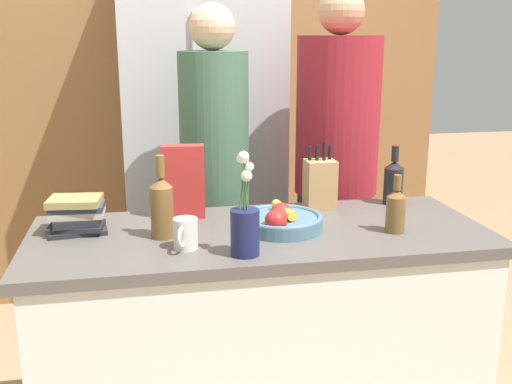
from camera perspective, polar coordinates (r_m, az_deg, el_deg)
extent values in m
cube|color=silver|center=(2.31, 0.40, -14.62)|extent=(1.55, 0.63, 0.84)
cube|color=#56514C|center=(2.13, 0.42, -4.20)|extent=(1.62, 0.66, 0.04)
cube|color=olive|center=(3.60, -4.63, 10.62)|extent=(2.82, 0.12, 2.60)
cube|color=#B7B7BC|center=(3.27, -5.15, 5.00)|extent=(0.82, 0.60, 2.01)
cylinder|color=#B7B7BC|center=(2.94, -5.77, 5.88)|extent=(0.02, 0.02, 1.11)
cylinder|color=slate|center=(2.13, 2.44, -2.98)|extent=(0.29, 0.29, 0.05)
torus|color=slate|center=(2.12, 2.45, -2.39)|extent=(0.29, 0.29, 0.02)
sphere|color=red|center=(2.12, 2.52, -2.11)|extent=(0.08, 0.08, 0.08)
sphere|color=red|center=(2.03, 1.91, -2.76)|extent=(0.08, 0.08, 0.08)
sphere|color=red|center=(2.13, 2.42, -2.04)|extent=(0.08, 0.08, 0.08)
sphere|color=red|center=(2.11, 2.53, -2.20)|extent=(0.07, 0.07, 0.07)
sphere|color=red|center=(2.09, 2.20, -2.54)|extent=(0.08, 0.08, 0.08)
cylinder|color=yellow|center=(2.13, 2.67, -1.72)|extent=(0.05, 0.17, 0.03)
cube|color=tan|center=(2.39, 6.11, 0.73)|extent=(0.12, 0.10, 0.19)
cylinder|color=black|center=(2.36, 5.15, 3.56)|extent=(0.01, 0.01, 0.06)
cylinder|color=black|center=(2.36, 5.84, 3.63)|extent=(0.01, 0.01, 0.07)
cylinder|color=black|center=(2.36, 6.51, 3.81)|extent=(0.01, 0.01, 0.09)
cylinder|color=black|center=(2.38, 7.03, 3.66)|extent=(0.01, 0.01, 0.07)
cylinder|color=#191E4C|center=(1.87, -1.06, -3.87)|extent=(0.09, 0.09, 0.15)
cylinder|color=#477538|center=(1.83, -0.81, 0.35)|extent=(0.01, 0.02, 0.13)
sphere|color=white|center=(1.82, -0.65, 2.43)|extent=(0.03, 0.03, 0.03)
cylinder|color=#477538|center=(1.83, -1.09, 0.70)|extent=(0.01, 0.01, 0.16)
sphere|color=white|center=(1.81, -1.10, 3.14)|extent=(0.03, 0.03, 0.03)
cylinder|color=#477538|center=(1.83, -1.33, 0.73)|extent=(0.02, 0.02, 0.16)
sphere|color=white|center=(1.82, -1.49, 3.17)|extent=(0.02, 0.02, 0.02)
cylinder|color=#477538|center=(1.82, -1.14, 0.81)|extent=(0.01, 0.01, 0.17)
sphere|color=white|center=(1.81, -1.19, 3.40)|extent=(0.03, 0.03, 0.03)
cylinder|color=#477538|center=(1.83, -0.96, -0.11)|extent=(0.01, 0.01, 0.11)
sphere|color=white|center=(1.81, -0.90, 1.54)|extent=(0.03, 0.03, 0.03)
cube|color=red|center=(2.26, -6.92, 0.98)|extent=(0.16, 0.07, 0.28)
cylinder|color=silver|center=(1.94, -6.71, -3.95)|extent=(0.08, 0.08, 0.10)
torus|color=silver|center=(1.90, -7.10, -4.32)|extent=(0.04, 0.07, 0.07)
cube|color=#232328|center=(2.19, -16.60, -3.50)|extent=(0.21, 0.16, 0.02)
cube|color=#232328|center=(2.18, -16.75, -3.17)|extent=(0.20, 0.14, 0.02)
cube|color=#232328|center=(2.18, -16.65, -2.57)|extent=(0.16, 0.13, 0.03)
cube|color=#B7A88E|center=(2.18, -16.65, -1.89)|extent=(0.19, 0.13, 0.02)
cube|color=#2D334C|center=(2.17, -16.69, -1.39)|extent=(0.19, 0.12, 0.02)
cube|color=#99844C|center=(2.16, -16.88, -0.83)|extent=(0.19, 0.15, 0.02)
cylinder|color=brown|center=(2.05, -8.93, -1.94)|extent=(0.08, 0.08, 0.18)
cone|color=brown|center=(2.02, -9.05, 0.93)|extent=(0.08, 0.08, 0.03)
cylinder|color=brown|center=(2.01, -9.11, 2.43)|extent=(0.03, 0.03, 0.07)
cylinder|color=brown|center=(2.15, 13.15, -2.09)|extent=(0.07, 0.07, 0.13)
cone|color=brown|center=(2.13, 13.26, -0.13)|extent=(0.07, 0.07, 0.02)
cylinder|color=brown|center=(2.12, 13.32, 0.90)|extent=(0.03, 0.03, 0.05)
cylinder|color=black|center=(2.50, 12.95, 0.57)|extent=(0.08, 0.08, 0.15)
cone|color=black|center=(2.48, 13.06, 2.56)|extent=(0.08, 0.08, 0.03)
cylinder|color=black|center=(2.48, 13.12, 3.59)|extent=(0.03, 0.03, 0.06)
cube|color=#383842|center=(2.84, -3.75, -9.10)|extent=(0.28, 0.23, 0.81)
cylinder|color=#42664C|center=(2.63, -4.02, 5.89)|extent=(0.30, 0.30, 0.68)
sphere|color=#DBAD89|center=(2.60, -4.20, 15.43)|extent=(0.20, 0.20, 0.20)
cube|color=#383842|center=(2.95, 7.28, -7.91)|extent=(0.35, 0.31, 0.85)
cylinder|color=maroon|center=(2.75, 7.80, 7.20)|extent=(0.38, 0.38, 0.71)
sphere|color=tan|center=(2.73, 8.14, 16.70)|extent=(0.20, 0.20, 0.20)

